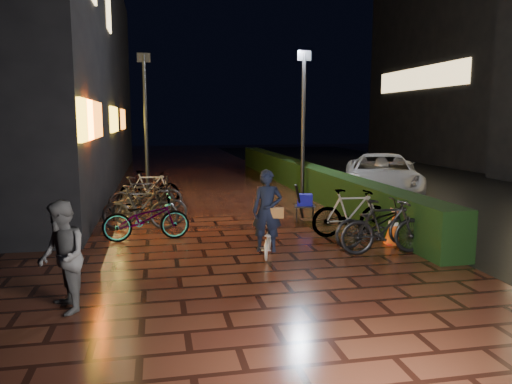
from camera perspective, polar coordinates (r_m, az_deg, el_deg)
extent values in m
plane|color=#381911|center=(10.36, 0.09, -6.32)|extent=(80.00, 80.00, 0.00)
cube|color=black|center=(18.63, 24.98, -0.51)|extent=(11.00, 60.00, 0.01)
cube|color=black|center=(18.71, 5.19, 1.82)|extent=(0.70, 20.00, 1.00)
imported|color=#4F4E51|center=(7.28, -21.30, -6.96)|extent=(0.82, 0.91, 1.55)
imported|color=#B5B5BA|center=(17.11, 14.16, 1.78)|extent=(4.28, 5.77, 1.46)
cube|color=yellow|center=(11.42, -18.88, 7.80)|extent=(0.08, 2.00, 0.90)
cube|color=orange|center=(12.91, -18.01, 7.85)|extent=(0.08, 3.00, 0.90)
cube|color=yellow|center=(18.88, -15.91, 7.98)|extent=(0.08, 2.80, 0.90)
cube|color=orange|center=(23.87, -14.96, 8.04)|extent=(0.08, 2.20, 0.90)
cube|color=#FFD88C|center=(18.73, -16.50, 19.05)|extent=(0.06, 1.20, 1.20)
cube|color=black|center=(34.24, 24.41, 14.99)|extent=(8.00, 14.00, 14.00)
cube|color=#FFD88C|center=(31.90, 18.12, 12.24)|extent=(0.06, 10.00, 1.30)
cylinder|color=black|center=(16.60, 5.41, 7.44)|extent=(0.13, 0.13, 4.73)
cube|color=black|center=(16.72, 5.52, 15.25)|extent=(0.46, 0.08, 0.32)
cylinder|color=black|center=(18.88, -12.49, 7.64)|extent=(0.13, 0.13, 4.90)
cube|color=black|center=(19.00, -12.72, 14.76)|extent=(0.47, 0.08, 0.33)
imported|color=silver|center=(9.69, 1.31, -5.48)|extent=(0.73, 1.24, 0.61)
imported|color=black|center=(9.47, 1.28, -2.17)|extent=(0.66, 0.53, 1.57)
cube|color=brown|center=(9.45, 2.38, -2.38)|extent=(0.30, 0.19, 0.20)
cone|color=#E44D0C|center=(11.00, 15.59, -3.80)|extent=(0.46, 0.46, 0.73)
cone|color=red|center=(12.27, 13.73, -2.48)|extent=(0.46, 0.46, 0.73)
cube|color=red|center=(11.08, 15.52, -5.57)|extent=(0.46, 0.46, 0.03)
cube|color=red|center=(12.34, 13.67, -4.08)|extent=(0.46, 0.46, 0.03)
cube|color=red|center=(11.58, 14.67, -1.54)|extent=(0.33, 1.56, 0.07)
cube|color=black|center=(12.97, 5.59, -1.60)|extent=(0.63, 0.56, 0.04)
cylinder|color=black|center=(12.83, 4.64, -2.62)|extent=(0.04, 0.04, 0.37)
cylinder|color=black|center=(12.84, 6.55, -2.64)|extent=(0.04, 0.04, 0.37)
cylinder|color=black|center=(13.17, 4.63, -2.33)|extent=(0.04, 0.04, 0.37)
cylinder|color=black|center=(13.19, 6.49, -2.35)|extent=(0.04, 0.04, 0.37)
cube|color=#0D0C9E|center=(12.94, 5.60, -0.88)|extent=(0.46, 0.42, 0.29)
cylinder|color=black|center=(12.80, 4.96, -1.07)|extent=(0.34, 0.32, 0.94)
imported|color=black|center=(11.10, -12.45, -2.93)|extent=(1.91, 0.81, 0.98)
imported|color=black|center=(12.79, -12.05, -1.44)|extent=(1.92, 0.84, 0.98)
imported|color=black|center=(14.62, -12.06, -0.22)|extent=(1.89, 0.76, 0.98)
imported|color=black|center=(15.44, -12.07, 0.43)|extent=(1.83, 0.61, 1.08)
imported|color=black|center=(12.13, -13.09, -1.74)|extent=(1.85, 0.73, 1.08)
imported|color=black|center=(13.93, -12.92, -0.44)|extent=(1.85, 0.75, 1.08)
imported|color=black|center=(11.36, 10.82, -2.36)|extent=(1.82, 0.58, 1.08)
imported|color=black|center=(10.57, 13.55, -3.53)|extent=(1.91, 0.83, 0.98)
imported|color=black|center=(10.03, 14.50, -3.89)|extent=(1.82, 0.57, 1.08)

